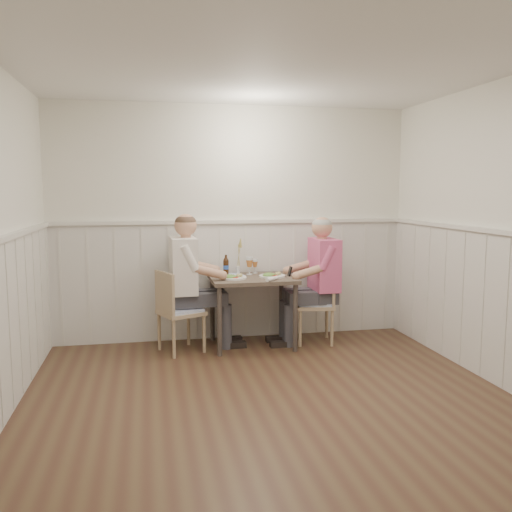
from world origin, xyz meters
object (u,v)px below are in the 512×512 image
(chair_left, at_px, (176,308))
(man_in_pink, at_px, (320,289))
(chair_right, at_px, (319,301))
(beer_bottle, at_px, (226,266))
(diner_cream, at_px, (188,292))
(dining_table, at_px, (252,287))
(grass_vase, at_px, (238,257))

(chair_left, height_order, man_in_pink, man_in_pink)
(chair_right, bearing_deg, beer_bottle, 168.16)
(chair_left, distance_m, man_in_pink, 1.57)
(man_in_pink, xyz_separation_m, diner_cream, (-1.44, 0.04, 0.02))
(dining_table, bearing_deg, man_in_pink, -0.68)
(man_in_pink, relative_size, beer_bottle, 6.38)
(diner_cream, height_order, grass_vase, diner_cream)
(dining_table, distance_m, chair_left, 0.84)
(man_in_pink, relative_size, diner_cream, 0.97)
(diner_cream, distance_m, grass_vase, 0.69)
(dining_table, distance_m, grass_vase, 0.39)
(man_in_pink, height_order, beer_bottle, man_in_pink)
(chair_right, distance_m, grass_vase, 1.01)
(chair_right, height_order, beer_bottle, beer_bottle)
(chair_right, bearing_deg, diner_cream, 178.34)
(man_in_pink, bearing_deg, chair_right, 160.23)
(man_in_pink, height_order, grass_vase, man_in_pink)
(chair_left, height_order, diner_cream, diner_cream)
(dining_table, relative_size, chair_left, 1.05)
(dining_table, xyz_separation_m, diner_cream, (-0.68, 0.04, -0.04))
(chair_right, xyz_separation_m, beer_bottle, (-1.00, 0.21, 0.39))
(dining_table, bearing_deg, chair_left, -174.39)
(grass_vase, bearing_deg, dining_table, -64.18)
(beer_bottle, relative_size, grass_vase, 0.53)
(dining_table, height_order, man_in_pink, man_in_pink)
(man_in_pink, bearing_deg, chair_left, -177.41)
(chair_right, relative_size, grass_vase, 2.06)
(chair_left, distance_m, grass_vase, 0.90)
(chair_left, bearing_deg, chair_right, 2.73)
(dining_table, bearing_deg, grass_vase, 115.82)
(chair_right, xyz_separation_m, grass_vase, (-0.86, 0.25, 0.47))
(diner_cream, bearing_deg, chair_left, -137.79)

